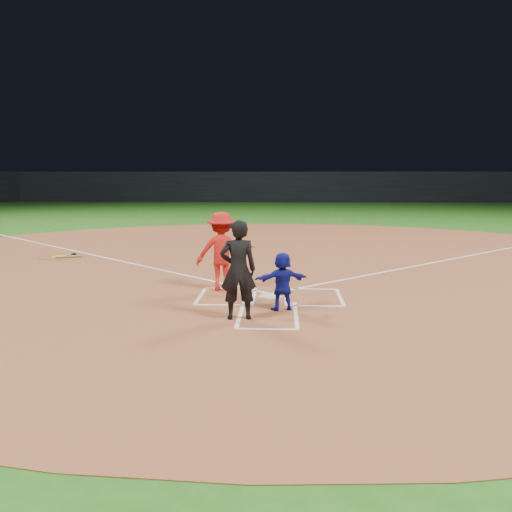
{
  "coord_description": "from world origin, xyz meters",
  "views": [
    {
      "loc": [
        0.27,
        -12.72,
        2.73
      ],
      "look_at": [
        -0.3,
        -0.4,
        1.0
      ],
      "focal_mm": 40.0,
      "sensor_mm": 36.0,
      "label": 1
    }
  ],
  "objects_px": {
    "home_plate": "(270,296)",
    "batter_at_plate": "(222,251)",
    "umpire": "(238,270)",
    "on_deck_circle": "(63,257)",
    "catcher": "(282,281)"
  },
  "relations": [
    {
      "from": "umpire",
      "to": "batter_at_plate",
      "type": "distance_m",
      "value": 2.83
    },
    {
      "from": "on_deck_circle",
      "to": "umpire",
      "type": "distance_m",
      "value": 10.59
    },
    {
      "from": "catcher",
      "to": "umpire",
      "type": "bearing_deg",
      "value": 25.27
    },
    {
      "from": "umpire",
      "to": "home_plate",
      "type": "bearing_deg",
      "value": -114.99
    },
    {
      "from": "catcher",
      "to": "umpire",
      "type": "distance_m",
      "value": 1.2
    },
    {
      "from": "home_plate",
      "to": "batter_at_plate",
      "type": "distance_m",
      "value": 1.65
    },
    {
      "from": "on_deck_circle",
      "to": "home_plate",
      "type": "bearing_deg",
      "value": -40.61
    },
    {
      "from": "on_deck_circle",
      "to": "catcher",
      "type": "bearing_deg",
      "value": -44.93
    },
    {
      "from": "home_plate",
      "to": "on_deck_circle",
      "type": "relative_size",
      "value": 0.35
    },
    {
      "from": "home_plate",
      "to": "batter_at_plate",
      "type": "bearing_deg",
      "value": -30.69
    },
    {
      "from": "catcher",
      "to": "batter_at_plate",
      "type": "bearing_deg",
      "value": -71.33
    },
    {
      "from": "batter_at_plate",
      "to": "on_deck_circle",
      "type": "bearing_deg",
      "value": 137.73
    },
    {
      "from": "umpire",
      "to": "on_deck_circle",
      "type": "bearing_deg",
      "value": -60.88
    },
    {
      "from": "home_plate",
      "to": "umpire",
      "type": "height_order",
      "value": "umpire"
    },
    {
      "from": "on_deck_circle",
      "to": "catcher",
      "type": "relative_size",
      "value": 1.42
    }
  ]
}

